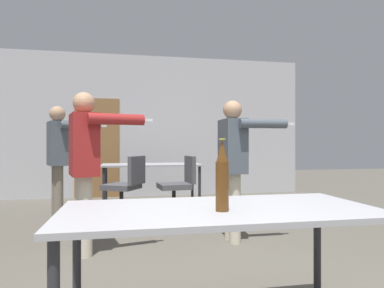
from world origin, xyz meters
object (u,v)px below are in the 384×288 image
at_px(person_near_casual, 58,152).
at_px(office_chair_far_left, 179,188).
at_px(person_far_watching, 234,156).
at_px(person_right_polo, 85,157).
at_px(beer_bottle, 222,177).
at_px(office_chair_far_right, 126,189).

height_order(person_near_casual, office_chair_far_left, person_near_casual).
relative_size(person_far_watching, person_right_polo, 0.98).
bearing_deg(office_chair_far_left, person_near_casual, 85.74).
bearing_deg(office_chair_far_left, person_far_watching, -171.49).
height_order(person_right_polo, beer_bottle, person_right_polo).
xyz_separation_m(person_right_polo, office_chair_far_right, (0.40, 1.64, -0.54)).
distance_m(person_far_watching, beer_bottle, 2.13).
relative_size(office_chair_far_left, beer_bottle, 2.42).
bearing_deg(person_near_casual, office_chair_far_right, 71.99).
xyz_separation_m(person_near_casual, office_chair_far_right, (0.95, 0.03, -0.56)).
distance_m(person_far_watching, office_chair_far_right, 1.99).
height_order(person_near_casual, office_chair_far_right, person_near_casual).
distance_m(person_near_casual, beer_bottle, 3.75).
relative_size(person_far_watching, beer_bottle, 4.22).
xyz_separation_m(person_near_casual, office_chair_far_left, (1.75, 0.06, -0.57)).
relative_size(person_far_watching, office_chair_far_right, 1.73).
distance_m(person_right_polo, beer_bottle, 2.06).
bearing_deg(beer_bottle, person_right_polo, 115.40).
distance_m(person_far_watching, person_right_polo, 1.61).
height_order(person_near_casual, beer_bottle, person_near_casual).
bearing_deg(person_near_casual, person_far_watching, 35.90).
bearing_deg(person_right_polo, office_chair_far_left, 130.21).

